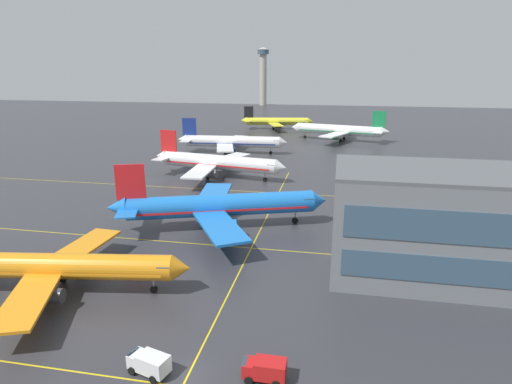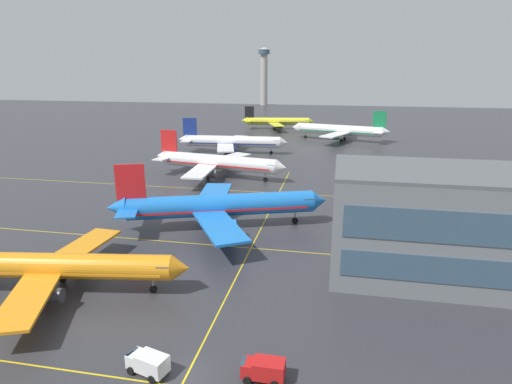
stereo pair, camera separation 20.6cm
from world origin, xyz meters
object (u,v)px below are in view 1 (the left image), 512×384
at_px(airliner_second_row, 219,206).
at_px(control_tower, 263,72).
at_px(airliner_far_right_stand, 339,130).
at_px(service_truck_red_van, 264,369).
at_px(airliner_front_gate, 62,267).
at_px(airliner_distant_taxiway, 276,121).
at_px(airliner_far_left_stand, 231,142).
at_px(service_truck_catering, 149,363).
at_px(airliner_third_row, 217,162).

relative_size(airliner_second_row, control_tower, 0.93).
height_order(airliner_second_row, airliner_far_right_stand, airliner_second_row).
height_order(airliner_second_row, service_truck_red_van, airliner_second_row).
bearing_deg(airliner_second_row, control_tower, 98.20).
bearing_deg(control_tower, airliner_front_gate, -85.37).
height_order(airliner_distant_taxiway, service_truck_red_van, airliner_distant_taxiway).
distance_m(airliner_far_left_stand, airliner_distant_taxiway, 60.92).
bearing_deg(control_tower, service_truck_red_van, -79.98).
bearing_deg(service_truck_red_van, airliner_far_left_stand, 105.68).
relative_size(airliner_far_right_stand, control_tower, 0.93).
bearing_deg(airliner_front_gate, control_tower, 94.63).
height_order(airliner_front_gate, control_tower, control_tower).
bearing_deg(airliner_distant_taxiway, airliner_far_left_stand, -96.26).
bearing_deg(control_tower, service_truck_catering, -82.15).
distance_m(airliner_front_gate, airliner_second_row, 29.82).
distance_m(airliner_third_row, airliner_far_right_stand, 72.83).
bearing_deg(service_truck_red_van, airliner_second_row, 111.58).
bearing_deg(airliner_distant_taxiway, airliner_second_row, -86.36).
height_order(airliner_second_row, airliner_third_row, airliner_second_row).
bearing_deg(airliner_third_row, airliner_front_gate, -93.00).
relative_size(airliner_front_gate, airliner_distant_taxiway, 0.99).
xyz_separation_m(airliner_far_left_stand, service_truck_red_van, (29.81, -106.21, -2.83)).
distance_m(airliner_third_row, airliner_distant_taxiway, 93.00).
relative_size(airliner_second_row, airliner_distant_taxiway, 1.15).
bearing_deg(airliner_front_gate, airliner_far_right_stand, 74.79).
xyz_separation_m(airliner_second_row, service_truck_red_van, (14.97, -37.84, -3.08)).
bearing_deg(airliner_second_row, airliner_far_left_stand, 102.25).
xyz_separation_m(airliner_distant_taxiway, service_truck_catering, (12.03, -168.01, -2.43)).
bearing_deg(airliner_far_left_stand, airliner_distant_taxiway, 83.74).
height_order(airliner_far_right_stand, service_truck_catering, airliner_far_right_stand).
bearing_deg(airliner_front_gate, service_truck_red_van, -21.66).
bearing_deg(control_tower, airliner_distant_taxiway, -77.22).
bearing_deg(airliner_front_gate, airliner_third_row, 87.00).
relative_size(airliner_far_left_stand, airliner_far_right_stand, 0.96).
distance_m(airliner_front_gate, airliner_far_left_stand, 94.75).
height_order(airliner_far_left_stand, service_truck_red_van, airliner_far_left_stand).
bearing_deg(service_truck_red_van, airliner_front_gate, 158.34).
height_order(airliner_third_row, service_truck_red_van, airliner_third_row).
distance_m(airliner_distant_taxiway, service_truck_catering, 168.46).
distance_m(airliner_second_row, airliner_far_left_stand, 69.96).
distance_m(airliner_front_gate, airliner_distant_taxiway, 155.41).
bearing_deg(airliner_second_row, airliner_distant_taxiway, 93.64).
bearing_deg(service_truck_catering, airliner_far_right_stand, 83.08).
bearing_deg(control_tower, airliner_far_right_stand, -69.36).
xyz_separation_m(airliner_far_right_stand, service_truck_catering, (-17.07, -140.70, -3.01)).
bearing_deg(service_truck_red_van, service_truck_catering, -173.60).
relative_size(airliner_front_gate, service_truck_catering, 7.52).
bearing_deg(service_truck_catering, airliner_distant_taxiway, 94.10).
height_order(airliner_far_right_stand, service_truck_red_van, airliner_far_right_stand).
relative_size(airliner_front_gate, airliner_far_right_stand, 0.86).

